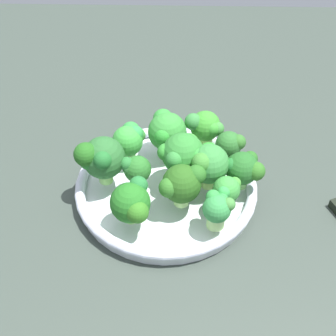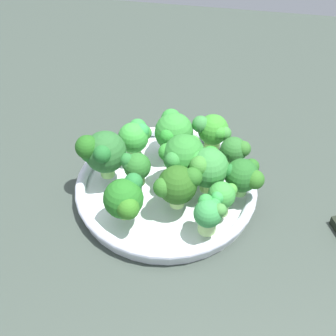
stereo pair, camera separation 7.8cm
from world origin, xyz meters
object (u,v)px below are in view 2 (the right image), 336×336
at_px(broccoli_floret_0, 209,213).
at_px(broccoli_floret_1, 172,131).
at_px(broccoli_floret_3, 177,185).
at_px(broccoli_floret_10, 243,176).
at_px(broccoli_floret_4, 235,151).
at_px(broccoli_floret_7, 102,152).
at_px(broccoli_floret_6, 125,199).
at_px(bowl, 168,188).
at_px(broccoli_floret_8, 222,197).
at_px(broccoli_floret_2, 213,130).
at_px(broccoli_floret_12, 207,167).
at_px(broccoli_floret_11, 183,157).
at_px(broccoli_floret_9, 135,136).
at_px(broccoli_floret_5, 136,167).

distance_m(broccoli_floret_0, broccoli_floret_1, 0.18).
height_order(broccoli_floret_0, broccoli_floret_3, broccoli_floret_3).
relative_size(broccoli_floret_3, broccoli_floret_10, 1.12).
distance_m(broccoli_floret_4, broccoli_floret_7, 0.21).
xyz_separation_m(broccoli_floret_0, broccoli_floret_6, (0.00, 0.12, 0.00)).
xyz_separation_m(bowl, broccoli_floret_8, (-0.05, -0.09, 0.05)).
relative_size(broccoli_floret_1, broccoli_floret_6, 0.96).
relative_size(broccoli_floret_1, broccoli_floret_2, 1.06).
distance_m(broccoli_floret_6, broccoli_floret_12, 0.13).
bearing_deg(broccoli_floret_10, broccoli_floret_6, 114.52).
xyz_separation_m(broccoli_floret_1, broccoli_floret_8, (-0.13, -0.09, -0.01)).
height_order(broccoli_floret_10, broccoli_floret_11, broccoli_floret_11).
distance_m(broccoli_floret_2, broccoli_floret_4, 0.05).
height_order(broccoli_floret_3, broccoli_floret_4, broccoli_floret_3).
bearing_deg(broccoli_floret_2, broccoli_floret_1, 102.63).
xyz_separation_m(broccoli_floret_2, broccoli_floret_7, (-0.10, 0.16, 0.01)).
bearing_deg(broccoli_floret_12, broccoli_floret_11, 71.95).
bearing_deg(broccoli_floret_8, broccoli_floret_4, -6.73).
distance_m(broccoli_floret_6, broccoli_floret_9, 0.14).
bearing_deg(broccoli_floret_12, broccoli_floret_3, 136.73).
height_order(broccoli_floret_7, broccoli_floret_10, broccoli_floret_7).
height_order(broccoli_floret_3, broccoli_floret_11, broccoli_floret_11).
bearing_deg(broccoli_floret_3, broccoli_floret_1, 12.86).
xyz_separation_m(broccoli_floret_1, broccoli_floret_2, (0.01, -0.07, -0.00)).
bearing_deg(broccoli_floret_4, broccoli_floret_2, 46.48).
xyz_separation_m(broccoli_floret_0, broccoli_floret_9, (0.14, 0.13, 0.00)).
height_order(broccoli_floret_7, broccoli_floret_9, broccoli_floret_7).
bearing_deg(broccoli_floret_0, broccoli_floret_5, 57.91).
height_order(bowl, broccoli_floret_4, broccoli_floret_4).
height_order(broccoli_floret_5, broccoli_floret_9, broccoli_floret_9).
bearing_deg(broccoli_floret_2, broccoli_floret_0, -176.07).
relative_size(broccoli_floret_7, broccoli_floret_11, 1.01).
xyz_separation_m(broccoli_floret_2, broccoli_floret_12, (-0.10, -0.00, 0.01)).
bearing_deg(broccoli_floret_7, broccoli_floret_5, -97.59).
bearing_deg(broccoli_floret_11, broccoli_floret_2, -24.06).
bearing_deg(broccoli_floret_1, broccoli_floret_7, 130.54).
height_order(broccoli_floret_3, broccoli_floret_5, broccoli_floret_3).
xyz_separation_m(broccoli_floret_8, broccoli_floret_11, (0.06, 0.06, 0.01)).
bearing_deg(broccoli_floret_11, broccoli_floret_6, 141.59).
height_order(broccoli_floret_4, broccoli_floret_9, broccoli_floret_9).
relative_size(broccoli_floret_7, broccoli_floret_10, 1.33).
distance_m(broccoli_floret_0, broccoli_floret_7, 0.19).
xyz_separation_m(broccoli_floret_6, broccoli_floret_8, (0.03, -0.13, -0.00)).
relative_size(broccoli_floret_2, broccoli_floret_12, 0.87).
bearing_deg(broccoli_floret_4, broccoli_floret_3, 142.35).
bearing_deg(broccoli_floret_9, broccoli_floret_2, -74.80).
relative_size(broccoli_floret_0, broccoli_floret_2, 0.85).
height_order(broccoli_floret_0, broccoli_floret_10, broccoli_floret_10).
relative_size(bowl, broccoli_floret_10, 4.62).
bearing_deg(broccoli_floret_1, broccoli_floret_10, -124.83).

